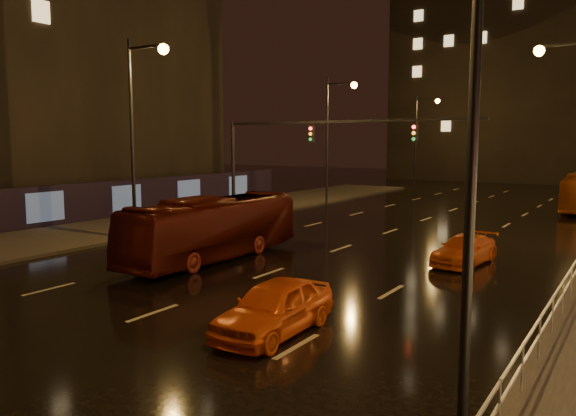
{
  "coord_description": "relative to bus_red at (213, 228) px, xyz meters",
  "views": [
    {
      "loc": [
        12.04,
        -7.33,
        5.03
      ],
      "look_at": [
        0.5,
        10.58,
        2.5
      ],
      "focal_mm": 35.0,
      "sensor_mm": 36.0,
      "label": 1
    }
  ],
  "objects": [
    {
      "name": "bus_red",
      "position": [
        0.0,
        0.0,
        0.0
      ],
      "size": [
        2.48,
        9.72,
        2.7
      ],
      "primitive_type": "imported",
      "rotation": [
        0.0,
        0.0,
        0.02
      ],
      "color": "#4F110B",
      "rests_on": "ground"
    },
    {
      "name": "taxi_far",
      "position": [
        9.36,
        4.84,
        -0.76
      ],
      "size": [
        2.09,
        4.2,
        1.17
      ],
      "primitive_type": "imported",
      "rotation": [
        0.0,
        0.0,
        -0.11
      ],
      "color": "#D75414",
      "rests_on": "ground"
    },
    {
      "name": "hoarding_left",
      "position": [
        -13.69,
        1.09,
        -0.1
      ],
      "size": [
        0.3,
        46.0,
        2.5
      ],
      "primitive_type": "cube",
      "color": "black",
      "rests_on": "ground"
    },
    {
      "name": "streetlight_right",
      "position": [
        12.43,
        -8.91,
        5.09
      ],
      "size": [
        2.64,
        0.5,
        10.0
      ],
      "color": "black",
      "rests_on": "ground"
    },
    {
      "name": "taxi_near",
      "position": [
        7.51,
        -6.42,
        -0.64
      ],
      "size": [
        1.78,
        4.22,
        1.42
      ],
      "primitive_type": "imported",
      "rotation": [
        0.0,
        0.0,
        0.02
      ],
      "color": "#E85515",
      "rests_on": "ground"
    },
    {
      "name": "ground",
      "position": [
        3.51,
        9.09,
        -1.35
      ],
      "size": [
        140.0,
        140.0,
        0.0
      ],
      "primitive_type": "plane",
      "color": "black",
      "rests_on": "ground"
    },
    {
      "name": "traffic_signal",
      "position": [
        -1.55,
        9.09,
        3.39
      ],
      "size": [
        15.31,
        0.32,
        6.2
      ],
      "color": "black",
      "rests_on": "ground"
    },
    {
      "name": "sidewalk_left",
      "position": [
        -9.99,
        4.09,
        -1.27
      ],
      "size": [
        7.0,
        70.0,
        0.15
      ],
      "primitive_type": "cube",
      "color": "#38332D",
      "rests_on": "ground"
    }
  ]
}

